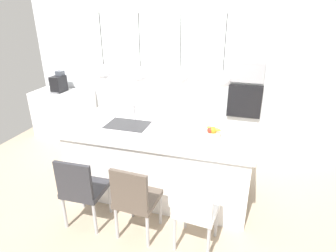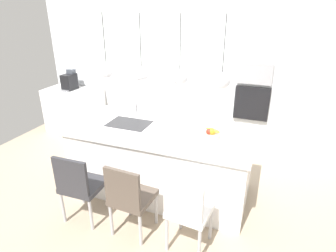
{
  "view_description": "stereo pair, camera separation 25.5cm",
  "coord_description": "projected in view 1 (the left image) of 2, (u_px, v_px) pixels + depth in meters",
  "views": [
    {
      "loc": [
        1.02,
        -3.16,
        2.39
      ],
      "look_at": [
        0.1,
        0.0,
        0.98
      ],
      "focal_mm": 30.22,
      "sensor_mm": 36.0,
      "label": 1
    },
    {
      "loc": [
        1.27,
        -3.08,
        2.39
      ],
      "look_at": [
        0.1,
        0.0,
        0.98
      ],
      "focal_mm": 30.22,
      "sensor_mm": 36.0,
      "label": 2
    }
  ],
  "objects": [
    {
      "name": "floor",
      "position": [
        161.0,
        189.0,
        4.0
      ],
      "size": [
        6.6,
        6.6,
        0.0
      ],
      "primitive_type": "plane",
      "color": "tan",
      "rests_on": "ground"
    },
    {
      "name": "back_wall",
      "position": [
        189.0,
        73.0,
        4.94
      ],
      "size": [
        6.0,
        0.1,
        2.6
      ],
      "primitive_type": "cube",
      "color": "white",
      "rests_on": "ground"
    },
    {
      "name": "kitchen_island",
      "position": [
        161.0,
        160.0,
        3.81
      ],
      "size": [
        2.37,
        1.08,
        0.93
      ],
      "color": "white",
      "rests_on": "ground"
    },
    {
      "name": "sink_basin",
      "position": [
        128.0,
        125.0,
        3.75
      ],
      "size": [
        0.56,
        0.4,
        0.02
      ],
      "primitive_type": "cube",
      "color": "#2D2D30",
      "rests_on": "kitchen_island"
    },
    {
      "name": "faucet",
      "position": [
        133.0,
        109.0,
        3.88
      ],
      "size": [
        0.02,
        0.17,
        0.22
      ],
      "color": "silver",
      "rests_on": "kitchen_island"
    },
    {
      "name": "fruit_bowl",
      "position": [
        211.0,
        133.0,
        3.4
      ],
      "size": [
        0.27,
        0.27,
        0.14
      ],
      "color": "beige",
      "rests_on": "kitchen_island"
    },
    {
      "name": "side_counter",
      "position": [
        65.0,
        113.0,
        5.57
      ],
      "size": [
        1.1,
        0.6,
        0.87
      ],
      "primitive_type": "cube",
      "color": "white",
      "rests_on": "ground"
    },
    {
      "name": "coffee_machine",
      "position": [
        59.0,
        83.0,
        5.35
      ],
      "size": [
        0.2,
        0.35,
        0.38
      ],
      "color": "black",
      "rests_on": "side_counter"
    },
    {
      "name": "microwave",
      "position": [
        248.0,
        72.0,
        4.59
      ],
      "size": [
        0.54,
        0.08,
        0.34
      ],
      "primitive_type": "cube",
      "color": "#9E9EA3",
      "rests_on": "back_wall"
    },
    {
      "name": "oven",
      "position": [
        244.0,
        101.0,
        4.78
      ],
      "size": [
        0.56,
        0.08,
        0.56
      ],
      "primitive_type": "cube",
      "color": "black",
      "rests_on": "back_wall"
    },
    {
      "name": "chair_near",
      "position": [
        82.0,
        188.0,
        3.18
      ],
      "size": [
        0.45,
        0.44,
        0.89
      ],
      "color": "#333338",
      "rests_on": "ground"
    },
    {
      "name": "chair_middle",
      "position": [
        135.0,
        198.0,
        3.01
      ],
      "size": [
        0.45,
        0.46,
        0.9
      ],
      "color": "brown",
      "rests_on": "ground"
    },
    {
      "name": "chair_far",
      "position": [
        195.0,
        209.0,
        2.85
      ],
      "size": [
        0.45,
        0.45,
        0.88
      ],
      "color": "white",
      "rests_on": "ground"
    },
    {
      "name": "pendant_light_left",
      "position": [
        104.0,
        72.0,
        3.55
      ],
      "size": [
        0.19,
        0.19,
        0.79
      ],
      "color": "silver"
    },
    {
      "name": "pendant_light_center_left",
      "position": [
        141.0,
        74.0,
        3.42
      ],
      "size": [
        0.19,
        0.19,
        0.79
      ],
      "color": "silver"
    },
    {
      "name": "pendant_light_center_right",
      "position": [
        180.0,
        77.0,
        3.29
      ],
      "size": [
        0.19,
        0.19,
        0.79
      ],
      "color": "silver"
    },
    {
      "name": "pendant_light_right",
      "position": [
        222.0,
        80.0,
        3.17
      ],
      "size": [
        0.19,
        0.19,
        0.79
      ],
      "color": "silver"
    }
  ]
}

